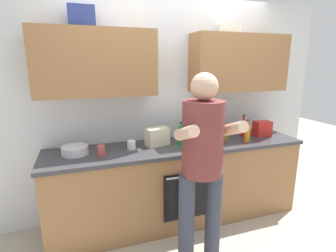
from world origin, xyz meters
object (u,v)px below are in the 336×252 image
at_px(cup_ceramic, 101,151).
at_px(mixing_bowl, 75,150).
at_px(bottle_syrup, 216,125).
at_px(bottle_hotsauce, 243,127).
at_px(bottle_soda, 181,136).
at_px(bottle_oil, 207,128).
at_px(grocery_bag_rice, 157,137).
at_px(grocery_bag_produce, 198,132).
at_px(person_standing, 202,158).
at_px(grocery_bag_crisps, 262,128).
at_px(cup_coffee, 131,145).
at_px(knife_block, 222,132).
at_px(bottle_juice, 247,133).

bearing_deg(cup_ceramic, mixing_bowl, 153.30).
bearing_deg(bottle_syrup, bottle_hotsauce, -20.92).
relative_size(bottle_soda, bottle_hotsauce, 0.98).
xyz_separation_m(bottle_oil, grocery_bag_rice, (-0.68, -0.14, -0.01)).
xyz_separation_m(mixing_bowl, grocery_bag_produce, (1.32, -0.00, 0.07)).
bearing_deg(person_standing, bottle_soda, 83.22).
bearing_deg(bottle_soda, person_standing, -96.78).
distance_m(bottle_syrup, grocery_bag_crisps, 0.57).
bearing_deg(bottle_oil, grocery_bag_produce, -141.31).
bearing_deg(cup_ceramic, cup_coffee, 17.62).
bearing_deg(grocery_bag_crisps, mixing_bowl, 179.15).
relative_size(bottle_oil, cup_ceramic, 2.42).
relative_size(bottle_syrup, knife_block, 1.11).
height_order(grocery_bag_rice, grocery_bag_crisps, grocery_bag_rice).
distance_m(bottle_soda, cup_ceramic, 0.85).
xyz_separation_m(cup_coffee, grocery_bag_crisps, (1.63, -0.01, 0.05)).
distance_m(bottle_soda, knife_block, 0.52).
xyz_separation_m(cup_ceramic, grocery_bag_crisps, (1.94, 0.09, 0.04)).
height_order(bottle_soda, cup_ceramic, bottle_soda).
relative_size(bottle_hotsauce, mixing_bowl, 1.04).
relative_size(bottle_juice, grocery_bag_rice, 1.05).
relative_size(person_standing, mixing_bowl, 6.68).
bearing_deg(bottle_oil, person_standing, -119.62).
distance_m(person_standing, cup_coffee, 0.87).
bearing_deg(person_standing, bottle_juice, 34.06).
distance_m(mixing_bowl, grocery_bag_rice, 0.85).
bearing_deg(mixing_bowl, bottle_syrup, 5.29).
height_order(cup_coffee, grocery_bag_crisps, grocery_bag_crisps).
relative_size(bottle_juice, cup_coffee, 2.85).
bearing_deg(bottle_oil, bottle_juice, -46.48).
relative_size(bottle_hotsauce, grocery_bag_produce, 1.17).
distance_m(cup_coffee, mixing_bowl, 0.56).
bearing_deg(cup_coffee, knife_block, -1.57).
relative_size(bottle_juice, bottle_oil, 1.04).
height_order(bottle_soda, grocery_bag_crisps, bottle_soda).
relative_size(bottle_soda, grocery_bag_produce, 1.15).
height_order(bottle_soda, mixing_bowl, bottle_soda).
distance_m(bottle_soda, mixing_bowl, 1.09).
bearing_deg(grocery_bag_produce, grocery_bag_crisps, -1.83).
bearing_deg(grocery_bag_rice, knife_block, -5.53).
height_order(person_standing, bottle_soda, person_standing).
relative_size(bottle_juice, bottle_syrup, 0.86).
bearing_deg(grocery_bag_crisps, bottle_soda, -178.14).
height_order(bottle_hotsauce, cup_ceramic, bottle_hotsauce).
xyz_separation_m(bottle_syrup, grocery_bag_crisps, (0.54, -0.18, -0.04)).
xyz_separation_m(bottle_juice, bottle_syrup, (-0.21, 0.33, 0.03)).
xyz_separation_m(bottle_juice, bottle_soda, (-0.77, 0.11, 0.01)).
relative_size(bottle_juice, bottle_hotsauce, 0.97).
bearing_deg(grocery_bag_crisps, cup_ceramic, -177.38).
distance_m(cup_coffee, grocery_bag_crisps, 1.63).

